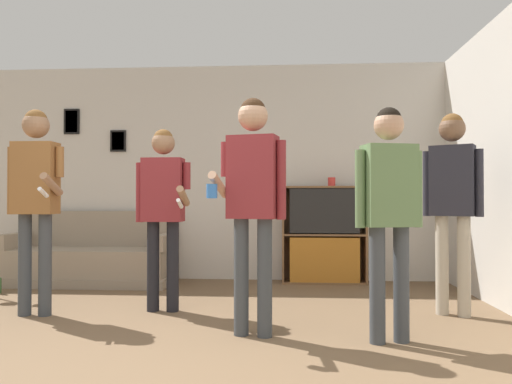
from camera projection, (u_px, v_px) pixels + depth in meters
name	position (u px, v px, depth m)	size (l,w,h in m)	color
wall_back	(215.00, 172.00, 6.34)	(8.12, 0.08, 2.70)	beige
couch	(92.00, 259.00, 6.00)	(1.95, 0.80, 0.86)	gray
bookshelf	(324.00, 235.00, 6.01)	(1.01, 0.30, 1.17)	brown
person_player_foreground_left	(35.00, 187.00, 4.33)	(0.50, 0.47, 1.79)	#3D4247
person_player_foreground_center	(163.00, 200.00, 4.50)	(0.50, 0.44, 1.64)	black
person_watcher_holding_cup	(253.00, 188.00, 3.68)	(0.55, 0.41, 1.76)	#3D4247
person_spectator_near_bookshelf	(389.00, 198.00, 3.51)	(0.49, 0.28, 1.66)	#3D4247
person_spectator_far_right	(452.00, 190.00, 4.33)	(0.45, 0.34, 1.76)	#B7AD99
drinking_cup	(332.00, 182.00, 6.02)	(0.09, 0.09, 0.11)	red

